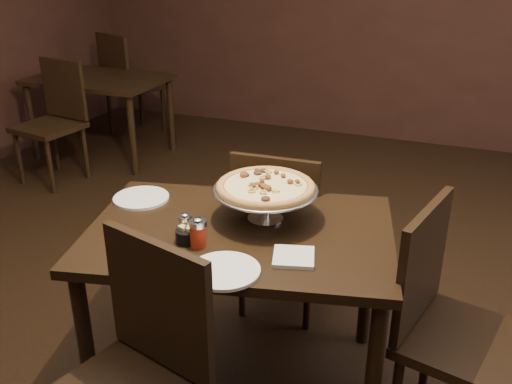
% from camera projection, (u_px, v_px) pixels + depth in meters
% --- Properties ---
extents(room, '(6.04, 7.04, 2.84)m').
position_uv_depth(room, '(252.00, 59.00, 2.11)').
color(room, black).
rests_on(room, ground).
extents(dining_table, '(1.35, 1.05, 0.75)m').
position_uv_depth(dining_table, '(240.00, 251.00, 2.31)').
color(dining_table, black).
rests_on(dining_table, ground).
extents(background_table, '(1.13, 0.75, 0.71)m').
position_uv_depth(background_table, '(99.00, 88.00, 4.96)').
color(background_table, black).
rests_on(background_table, ground).
extents(pizza_stand, '(0.43, 0.43, 0.18)m').
position_uv_depth(pizza_stand, '(266.00, 187.00, 2.29)').
color(pizza_stand, silver).
rests_on(pizza_stand, dining_table).
extents(parmesan_shaker, '(0.05, 0.05, 0.10)m').
position_uv_depth(parmesan_shaker, '(185.00, 225.00, 2.20)').
color(parmesan_shaker, '#F7ECC0').
rests_on(parmesan_shaker, dining_table).
extents(pepper_flake_shaker, '(0.07, 0.07, 0.12)m').
position_uv_depth(pepper_flake_shaker, '(198.00, 233.00, 2.12)').
color(pepper_flake_shaker, maroon).
rests_on(pepper_flake_shaker, dining_table).
extents(packet_caddy, '(0.08, 0.08, 0.06)m').
position_uv_depth(packet_caddy, '(186.00, 236.00, 2.16)').
color(packet_caddy, black).
rests_on(packet_caddy, dining_table).
extents(napkin_stack, '(0.18, 0.18, 0.02)m').
position_uv_depth(napkin_stack, '(294.00, 257.00, 2.06)').
color(napkin_stack, silver).
rests_on(napkin_stack, dining_table).
extents(plate_left, '(0.25, 0.25, 0.01)m').
position_uv_depth(plate_left, '(141.00, 198.00, 2.52)').
color(plate_left, white).
rests_on(plate_left, dining_table).
extents(plate_near, '(0.25, 0.25, 0.01)m').
position_uv_depth(plate_near, '(224.00, 271.00, 1.97)').
color(plate_near, white).
rests_on(plate_near, dining_table).
extents(serving_spatula, '(0.17, 0.17, 0.02)m').
position_uv_depth(serving_spatula, '(272.00, 204.00, 2.16)').
color(serving_spatula, silver).
rests_on(serving_spatula, pizza_stand).
extents(chair_far, '(0.44, 0.44, 0.91)m').
position_uv_depth(chair_far, '(281.00, 227.00, 2.83)').
color(chair_far, black).
rests_on(chair_far, ground).
extents(chair_near, '(0.55, 0.55, 0.96)m').
position_uv_depth(chair_near, '(135.00, 374.00, 1.85)').
color(chair_near, black).
rests_on(chair_near, ground).
extents(chair_side, '(0.54, 0.54, 0.95)m').
position_uv_depth(chair_side, '(449.00, 321.00, 2.10)').
color(chair_side, black).
rests_on(chair_side, ground).
extents(bg_chair_far, '(0.61, 0.61, 1.00)m').
position_uv_depth(bg_chair_far, '(127.00, 81.00, 5.50)').
color(bg_chair_far, black).
rests_on(bg_chair_far, ground).
extents(bg_chair_near, '(0.51, 0.51, 0.95)m').
position_uv_depth(bg_chair_near, '(55.00, 117.00, 4.49)').
color(bg_chair_near, black).
rests_on(bg_chair_near, ground).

